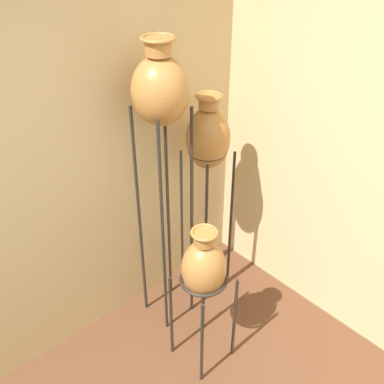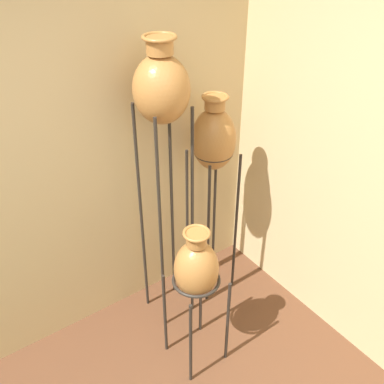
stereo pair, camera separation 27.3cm
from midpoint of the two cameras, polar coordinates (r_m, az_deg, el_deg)
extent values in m
cylinder|color=#28231E|center=(2.79, -1.18, -5.80)|extent=(0.02, 0.02, 1.60)
cylinder|color=#28231E|center=(2.90, 2.73, -4.05)|extent=(0.02, 0.02, 1.60)
cylinder|color=#28231E|center=(2.95, -3.83, -3.39)|extent=(0.02, 0.02, 1.60)
cylinder|color=#28231E|center=(3.06, -0.03, -1.82)|extent=(0.02, 0.02, 1.60)
torus|color=#28231E|center=(2.52, -0.68, 10.95)|extent=(0.25, 0.25, 0.02)
ellipsoid|color=#A87038|center=(2.49, -0.70, 12.80)|extent=(0.32, 0.32, 0.39)
cylinder|color=#A87038|center=(2.41, -0.73, 18.05)|extent=(0.14, 0.14, 0.09)
torus|color=#A87038|center=(2.40, -0.74, 19.04)|extent=(0.18, 0.18, 0.02)
cylinder|color=#28231E|center=(3.12, 4.57, -6.07)|extent=(0.02, 0.02, 1.17)
cylinder|color=#28231E|center=(3.26, 8.00, -4.39)|extent=(0.02, 0.02, 1.17)
cylinder|color=#28231E|center=(3.28, 1.77, -3.80)|extent=(0.02, 0.02, 1.17)
cylinder|color=#28231E|center=(3.40, 5.16, -2.29)|extent=(0.02, 0.02, 1.17)
torus|color=#28231E|center=(2.94, 5.42, 4.95)|extent=(0.26, 0.26, 0.02)
ellipsoid|color=#A87038|center=(2.90, 5.51, 6.58)|extent=(0.29, 0.29, 0.42)
cylinder|color=#A87038|center=(2.80, 5.79, 11.12)|extent=(0.13, 0.13, 0.08)
torus|color=#A87038|center=(2.78, 5.84, 11.86)|extent=(0.17, 0.17, 0.02)
cylinder|color=#28231E|center=(2.82, 2.76, -18.93)|extent=(0.02, 0.02, 0.68)
cylinder|color=#28231E|center=(2.94, 7.31, -16.26)|extent=(0.02, 0.02, 0.68)
cylinder|color=#28231E|center=(2.96, -0.73, -15.40)|extent=(0.02, 0.02, 0.68)
cylinder|color=#28231E|center=(3.08, 3.72, -13.06)|extent=(0.02, 0.02, 0.68)
torus|color=#28231E|center=(2.70, 3.50, -11.18)|extent=(0.29, 0.29, 0.02)
ellipsoid|color=#A87038|center=(2.64, 3.56, -9.87)|extent=(0.26, 0.26, 0.38)
cylinder|color=#A87038|center=(2.49, 3.74, -6.06)|extent=(0.12, 0.12, 0.08)
torus|color=#A87038|center=(2.46, 3.77, -5.36)|extent=(0.16, 0.16, 0.02)
camera|label=1|loc=(0.14, -87.14, 1.90)|focal=42.00mm
camera|label=2|loc=(0.14, 92.86, -1.90)|focal=42.00mm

